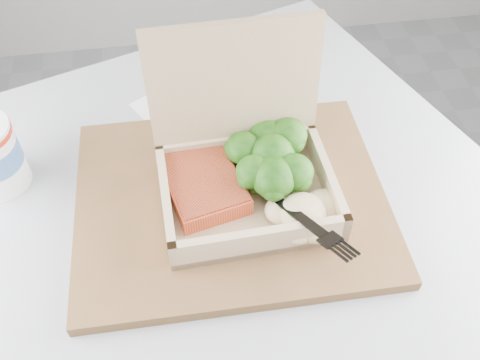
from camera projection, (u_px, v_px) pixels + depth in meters
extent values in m
cylinder|color=black|center=(225.00, 346.00, 0.95)|extent=(0.08, 0.08, 0.69)
cube|color=#9B9DA4|center=(220.00, 229.00, 0.68)|extent=(0.97, 0.97, 0.03)
cube|color=brown|center=(231.00, 199.00, 0.68)|extent=(0.39, 0.31, 0.02)
cube|color=tan|center=(248.00, 200.00, 0.66)|extent=(0.21, 0.17, 0.01)
cube|color=tan|center=(167.00, 204.00, 0.63)|extent=(0.02, 0.16, 0.04)
cube|color=tan|center=(326.00, 180.00, 0.66)|extent=(0.02, 0.16, 0.04)
cube|color=tan|center=(261.00, 242.00, 0.60)|extent=(0.21, 0.02, 0.04)
cube|color=tan|center=(237.00, 148.00, 0.69)|extent=(0.21, 0.02, 0.04)
cube|color=tan|center=(234.00, 84.00, 0.63)|extent=(0.21, 0.03, 0.16)
cube|color=#D44E29|center=(203.00, 185.00, 0.65)|extent=(0.11, 0.13, 0.02)
ellipsoid|color=beige|center=(303.00, 212.00, 0.62)|extent=(0.09, 0.08, 0.03)
cube|color=black|center=(265.00, 180.00, 0.64)|extent=(0.06, 0.10, 0.04)
cube|color=black|center=(307.00, 227.00, 0.59)|extent=(0.04, 0.05, 0.02)
cube|color=silver|center=(170.00, 117.00, 0.79)|extent=(0.12, 0.14, 0.00)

